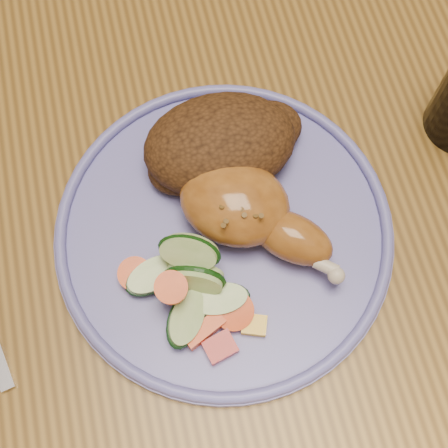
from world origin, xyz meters
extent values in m
plane|color=brown|center=(0.00, 0.00, 0.00)|extent=(4.00, 4.00, 0.00)
cube|color=olive|center=(0.00, 0.00, 0.73)|extent=(0.90, 1.40, 0.04)
cylinder|color=#4C2D16|center=(-0.18, 0.37, 0.21)|extent=(0.04, 0.04, 0.41)
cylinder|color=#4C2D16|center=(0.18, 0.37, 0.21)|extent=(0.04, 0.04, 0.41)
cylinder|color=#6665B6|center=(-0.08, -0.11, 0.76)|extent=(0.30, 0.30, 0.01)
torus|color=#6665B6|center=(-0.08, -0.11, 0.77)|extent=(0.29, 0.29, 0.01)
ellipsoid|color=#A66322|center=(-0.07, -0.09, 0.79)|extent=(0.12, 0.12, 0.05)
ellipsoid|color=#A66322|center=(-0.03, -0.13, 0.78)|extent=(0.08, 0.08, 0.04)
sphere|color=beige|center=(0.00, -0.17, 0.78)|extent=(0.01, 0.01, 0.01)
ellipsoid|color=#442711|center=(-0.07, -0.04, 0.79)|extent=(0.14, 0.10, 0.06)
ellipsoid|color=#442711|center=(-0.02, -0.03, 0.78)|extent=(0.07, 0.05, 0.04)
ellipsoid|color=#442711|center=(-0.10, -0.05, 0.77)|extent=(0.06, 0.05, 0.03)
cube|color=#A50A05|center=(-0.10, -0.21, 0.77)|extent=(0.03, 0.03, 0.01)
cube|color=#E5A507|center=(-0.07, -0.20, 0.77)|extent=(0.02, 0.02, 0.01)
cylinder|color=#FC4508|center=(-0.16, -0.13, 0.77)|extent=(0.03, 0.03, 0.02)
cube|color=#FC4508|center=(-0.11, -0.19, 0.77)|extent=(0.04, 0.03, 0.01)
cylinder|color=#FC4508|center=(-0.13, -0.16, 0.80)|extent=(0.03, 0.03, 0.02)
cylinder|color=#FC4508|center=(-0.09, -0.18, 0.77)|extent=(0.03, 0.03, 0.02)
cylinder|color=#C5E091|center=(-0.14, -0.14, 0.77)|extent=(0.06, 0.06, 0.02)
cylinder|color=#C5E091|center=(-0.11, -0.13, 0.80)|extent=(0.06, 0.06, 0.04)
cylinder|color=#C5E091|center=(-0.11, -0.15, 0.78)|extent=(0.05, 0.04, 0.05)
cylinder|color=#C5E091|center=(-0.10, -0.17, 0.77)|extent=(0.05, 0.05, 0.02)
cylinder|color=#C5E091|center=(-0.13, -0.18, 0.77)|extent=(0.07, 0.07, 0.03)
camera|label=1|loc=(-0.12, -0.29, 1.27)|focal=50.00mm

